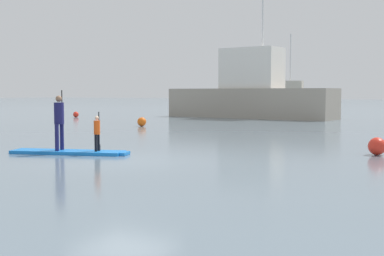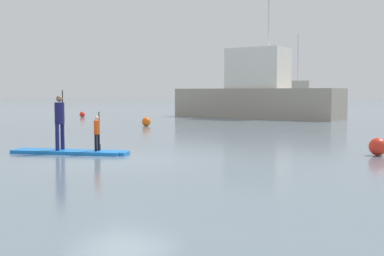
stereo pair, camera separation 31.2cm
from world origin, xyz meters
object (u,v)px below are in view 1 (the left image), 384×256
(mooring_buoy_near, at_px, (142,122))
(paddleboard_near, at_px, (70,152))
(mooring_buoy_far, at_px, (76,114))
(fishing_boat_white_large, at_px, (250,94))
(paddler_adult, at_px, (59,119))
(mooring_buoy_mid, at_px, (377,146))
(paddler_child_solo, at_px, (97,131))
(motor_boat_small_navy, at_px, (285,100))

(mooring_buoy_near, bearing_deg, paddleboard_near, -64.32)
(mooring_buoy_near, height_order, mooring_buoy_far, mooring_buoy_near)
(fishing_boat_white_large, bearing_deg, paddleboard_near, -79.76)
(mooring_buoy_near, bearing_deg, mooring_buoy_far, 149.86)
(paddler_adult, relative_size, mooring_buoy_far, 4.40)
(paddler_adult, height_order, mooring_buoy_near, paddler_adult)
(paddler_adult, distance_m, mooring_buoy_mid, 9.47)
(mooring_buoy_mid, height_order, mooring_buoy_far, mooring_buoy_mid)
(paddleboard_near, relative_size, mooring_buoy_near, 7.43)
(paddler_child_solo, height_order, fishing_boat_white_large, fishing_boat_white_large)
(paddler_adult, bearing_deg, paddleboard_near, 17.89)
(paddler_child_solo, relative_size, mooring_buoy_far, 2.83)
(paddler_adult, relative_size, mooring_buoy_near, 3.73)
(paddler_child_solo, relative_size, mooring_buoy_near, 2.40)
(paddler_child_solo, xyz_separation_m, mooring_buoy_mid, (7.23, 3.99, -0.42))
(mooring_buoy_near, relative_size, mooring_buoy_mid, 0.93)
(fishing_boat_white_large, xyz_separation_m, mooring_buoy_far, (-11.41, -5.58, -1.50))
(fishing_boat_white_large, bearing_deg, paddler_child_solo, -77.64)
(fishing_boat_white_large, xyz_separation_m, mooring_buoy_mid, (12.17, -18.57, -1.45))
(paddleboard_near, xyz_separation_m, paddler_adult, (-0.31, -0.10, 1.00))
(mooring_buoy_near, bearing_deg, motor_boat_small_navy, 92.70)
(fishing_boat_white_large, distance_m, mooring_buoy_far, 12.79)
(paddler_child_solo, relative_size, motor_boat_small_navy, 0.13)
(paddler_child_solo, height_order, mooring_buoy_near, paddler_child_solo)
(mooring_buoy_near, relative_size, mooring_buoy_far, 1.18)
(paddler_adult, height_order, paddler_child_solo, paddler_adult)
(motor_boat_small_navy, relative_size, mooring_buoy_near, 18.32)
(paddler_adult, distance_m, mooring_buoy_far, 23.13)
(paddler_child_solo, distance_m, mooring_buoy_near, 12.84)
(mooring_buoy_mid, bearing_deg, fishing_boat_white_large, 123.24)
(paddleboard_near, bearing_deg, mooring_buoy_near, 115.68)
(mooring_buoy_mid, relative_size, mooring_buoy_far, 1.27)
(motor_boat_small_navy, xyz_separation_m, mooring_buoy_mid, (14.76, -32.85, -0.81))
(fishing_boat_white_large, height_order, motor_boat_small_navy, fishing_boat_white_large)
(motor_boat_small_navy, height_order, mooring_buoy_mid, motor_boat_small_navy)
(paddler_adult, relative_size, mooring_buoy_mid, 3.46)
(fishing_boat_white_large, bearing_deg, mooring_buoy_near, -96.91)
(paddleboard_near, relative_size, mooring_buoy_far, 8.77)
(paddler_adult, bearing_deg, mooring_buoy_far, 131.21)
(fishing_boat_white_large, xyz_separation_m, mooring_buoy_near, (-1.38, -11.40, -1.47))
(motor_boat_small_navy, relative_size, mooring_buoy_far, 21.62)
(paddler_child_solo, height_order, mooring_buoy_far, paddler_child_solo)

